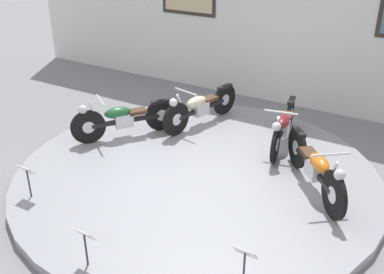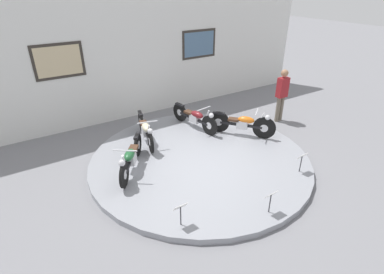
{
  "view_description": "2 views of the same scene",
  "coord_description": "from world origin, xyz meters",
  "px_view_note": "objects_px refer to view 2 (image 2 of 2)",
  "views": [
    {
      "loc": [
        3.07,
        -5.29,
        3.73
      ],
      "look_at": [
        -0.12,
        0.05,
        0.67
      ],
      "focal_mm": 42.0,
      "sensor_mm": 36.0,
      "label": 1
    },
    {
      "loc": [
        -3.74,
        -5.55,
        4.26
      ],
      "look_at": [
        -0.06,
        0.3,
        0.61
      ],
      "focal_mm": 28.0,
      "sensor_mm": 36.0,
      "label": 2
    }
  ],
  "objects_px": {
    "motorcycle_green": "(131,157)",
    "info_placard_front_centre": "(271,197)",
    "info_placard_front_left": "(181,210)",
    "visitor_standing": "(282,92)",
    "motorcycle_cream": "(146,129)",
    "motorcycle_orange": "(242,123)",
    "info_placard_front_right": "(302,159)",
    "motorcycle_maroon": "(195,117)"
  },
  "relations": [
    {
      "from": "motorcycle_green",
      "to": "info_placard_front_centre",
      "type": "distance_m",
      "value": 3.34
    },
    {
      "from": "info_placard_front_left",
      "to": "visitor_standing",
      "type": "height_order",
      "value": "visitor_standing"
    },
    {
      "from": "motorcycle_cream",
      "to": "info_placard_front_centre",
      "type": "bearing_deg",
      "value": -78.35
    },
    {
      "from": "motorcycle_green",
      "to": "motorcycle_orange",
      "type": "distance_m",
      "value": 3.47
    },
    {
      "from": "motorcycle_orange",
      "to": "info_placard_front_left",
      "type": "bearing_deg",
      "value": -146.81
    },
    {
      "from": "info_placard_front_right",
      "to": "motorcycle_green",
      "type": "bearing_deg",
      "value": 146.85
    },
    {
      "from": "info_placard_front_right",
      "to": "visitor_standing",
      "type": "height_order",
      "value": "visitor_standing"
    },
    {
      "from": "motorcycle_green",
      "to": "visitor_standing",
      "type": "distance_m",
      "value": 5.45
    },
    {
      "from": "motorcycle_maroon",
      "to": "motorcycle_orange",
      "type": "distance_m",
      "value": 1.47
    },
    {
      "from": "info_placard_front_right",
      "to": "info_placard_front_left",
      "type": "bearing_deg",
      "value": 180.0
    },
    {
      "from": "motorcycle_green",
      "to": "info_placard_front_centre",
      "type": "height_order",
      "value": "motorcycle_green"
    },
    {
      "from": "motorcycle_green",
      "to": "info_placard_front_right",
      "type": "height_order",
      "value": "motorcycle_green"
    },
    {
      "from": "info_placard_front_centre",
      "to": "visitor_standing",
      "type": "height_order",
      "value": "visitor_standing"
    },
    {
      "from": "info_placard_front_centre",
      "to": "visitor_standing",
      "type": "bearing_deg",
      "value": 41.2
    },
    {
      "from": "motorcycle_green",
      "to": "motorcycle_maroon",
      "type": "height_order",
      "value": "motorcycle_green"
    },
    {
      "from": "motorcycle_cream",
      "to": "info_placard_front_centre",
      "type": "height_order",
      "value": "motorcycle_cream"
    },
    {
      "from": "motorcycle_maroon",
      "to": "visitor_standing",
      "type": "distance_m",
      "value": 3.0
    },
    {
      "from": "motorcycle_orange",
      "to": "info_placard_front_right",
      "type": "xyz_separation_m",
      "value": [
        -0.08,
        -2.22,
        -0.03
      ]
    },
    {
      "from": "motorcycle_maroon",
      "to": "visitor_standing",
      "type": "xyz_separation_m",
      "value": [
        2.86,
        -0.79,
        0.49
      ]
    },
    {
      "from": "motorcycle_orange",
      "to": "info_placard_front_left",
      "type": "distance_m",
      "value": 4.06
    },
    {
      "from": "motorcycle_green",
      "to": "motorcycle_orange",
      "type": "bearing_deg",
      "value": 0.06
    },
    {
      "from": "motorcycle_green",
      "to": "info_placard_front_right",
      "type": "distance_m",
      "value": 4.06
    },
    {
      "from": "motorcycle_green",
      "to": "info_placard_front_right",
      "type": "xyz_separation_m",
      "value": [
        3.4,
        -2.22,
        -0.01
      ]
    },
    {
      "from": "visitor_standing",
      "to": "info_placard_front_right",
      "type": "bearing_deg",
      "value": -128.0
    },
    {
      "from": "motorcycle_maroon",
      "to": "info_placard_front_right",
      "type": "height_order",
      "value": "motorcycle_maroon"
    },
    {
      "from": "motorcycle_green",
      "to": "visitor_standing",
      "type": "relative_size",
      "value": 0.92
    },
    {
      "from": "motorcycle_maroon",
      "to": "motorcycle_orange",
      "type": "height_order",
      "value": "motorcycle_orange"
    },
    {
      "from": "motorcycle_maroon",
      "to": "info_placard_front_centre",
      "type": "xyz_separation_m",
      "value": [
        -0.82,
        -4.01,
        -0.0
      ]
    },
    {
      "from": "motorcycle_cream",
      "to": "info_placard_front_centre",
      "type": "distance_m",
      "value": 4.09
    },
    {
      "from": "motorcycle_cream",
      "to": "motorcycle_orange",
      "type": "relative_size",
      "value": 1.21
    },
    {
      "from": "motorcycle_maroon",
      "to": "visitor_standing",
      "type": "relative_size",
      "value": 1.1
    },
    {
      "from": "info_placard_front_centre",
      "to": "info_placard_front_right",
      "type": "bearing_deg",
      "value": 20.95
    },
    {
      "from": "motorcycle_maroon",
      "to": "info_placard_front_right",
      "type": "distance_m",
      "value": 3.47
    },
    {
      "from": "info_placard_front_centre",
      "to": "info_placard_front_right",
      "type": "distance_m",
      "value": 1.78
    },
    {
      "from": "motorcycle_green",
      "to": "info_placard_front_left",
      "type": "bearing_deg",
      "value": -88.05
    },
    {
      "from": "motorcycle_cream",
      "to": "visitor_standing",
      "type": "height_order",
      "value": "visitor_standing"
    },
    {
      "from": "info_placard_front_left",
      "to": "visitor_standing",
      "type": "xyz_separation_m",
      "value": [
        5.34,
        2.59,
        0.49
      ]
    },
    {
      "from": "motorcycle_green",
      "to": "info_placard_front_left",
      "type": "distance_m",
      "value": 2.22
    },
    {
      "from": "motorcycle_cream",
      "to": "visitor_standing",
      "type": "distance_m",
      "value": 4.6
    },
    {
      "from": "info_placard_front_left",
      "to": "info_placard_front_centre",
      "type": "xyz_separation_m",
      "value": [
        1.66,
        -0.64,
        0.0
      ]
    },
    {
      "from": "motorcycle_green",
      "to": "motorcycle_maroon",
      "type": "distance_m",
      "value": 2.81
    },
    {
      "from": "motorcycle_green",
      "to": "motorcycle_cream",
      "type": "height_order",
      "value": "motorcycle_cream"
    }
  ]
}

